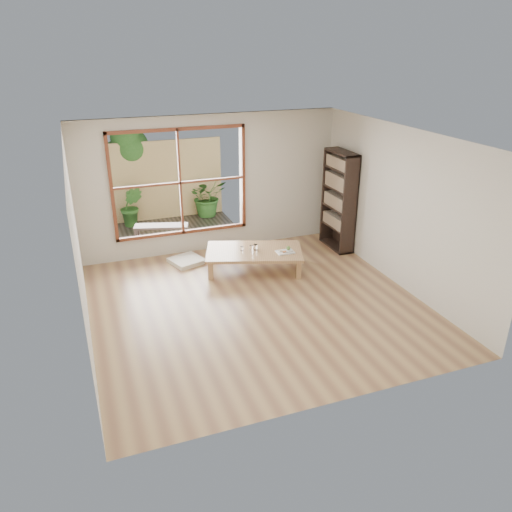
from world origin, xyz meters
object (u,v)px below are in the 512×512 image
(bookshelf, at_px, (339,201))
(low_table, at_px, (254,253))
(food_tray, at_px, (286,251))
(garden_bench, at_px, (161,228))

(bookshelf, bearing_deg, low_table, -166.98)
(food_tray, bearing_deg, bookshelf, 28.37)
(food_tray, distance_m, garden_bench, 2.83)
(bookshelf, height_order, food_tray, bookshelf)
(bookshelf, relative_size, food_tray, 6.29)
(low_table, distance_m, food_tray, 0.57)
(bookshelf, distance_m, food_tray, 1.68)
(low_table, relative_size, garden_bench, 1.70)
(bookshelf, relative_size, garden_bench, 1.71)
(bookshelf, bearing_deg, garden_bench, 155.69)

